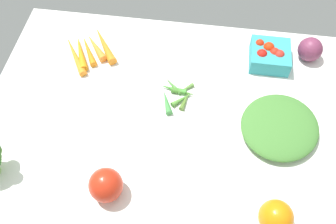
% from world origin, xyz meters
% --- Properties ---
extents(tablecloth, '(1.04, 0.76, 0.02)m').
position_xyz_m(tablecloth, '(0.00, 0.00, 0.01)').
color(tablecloth, white).
rests_on(tablecloth, ground).
extents(okra_pile, '(0.11, 0.14, 0.02)m').
position_xyz_m(okra_pile, '(-0.02, -0.07, 0.03)').
color(okra_pile, '#447F2D').
rests_on(okra_pile, tablecloth).
extents(berry_basket, '(0.12, 0.12, 0.06)m').
position_xyz_m(berry_basket, '(-0.28, -0.24, 0.05)').
color(berry_basket, teal).
rests_on(berry_basket, tablecloth).
extents(bell_pepper_orange, '(0.11, 0.11, 0.08)m').
position_xyz_m(bell_pepper_orange, '(-0.28, 0.27, 0.06)').
color(bell_pepper_orange, orange).
rests_on(bell_pepper_orange, tablecloth).
extents(carrot_bunch, '(0.19, 0.21, 0.03)m').
position_xyz_m(carrot_bunch, '(0.28, -0.21, 0.03)').
color(carrot_bunch, orange).
rests_on(carrot_bunch, tablecloth).
extents(bell_pepper_red, '(0.11, 0.11, 0.09)m').
position_xyz_m(bell_pepper_red, '(0.11, 0.25, 0.06)').
color(bell_pepper_red, red).
rests_on(bell_pepper_red, tablecloth).
extents(red_onion_near_basket, '(0.07, 0.07, 0.07)m').
position_xyz_m(red_onion_near_basket, '(-0.40, -0.28, 0.06)').
color(red_onion_near_basket, '#74314E').
rests_on(red_onion_near_basket, tablecloth).
extents(leafy_greens_clump, '(0.28, 0.29, 0.04)m').
position_xyz_m(leafy_greens_clump, '(-0.30, 0.01, 0.04)').
color(leafy_greens_clump, '#427B32').
rests_on(leafy_greens_clump, tablecloth).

